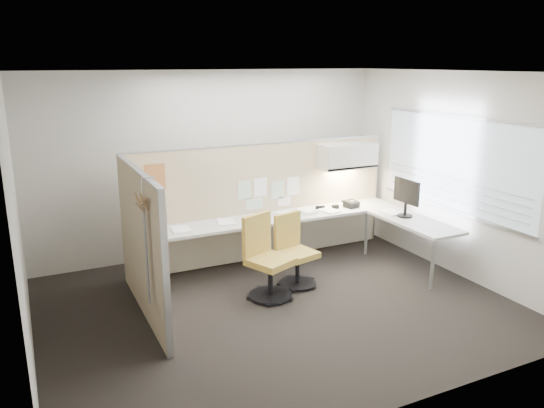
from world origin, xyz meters
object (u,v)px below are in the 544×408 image
phone (351,204)px  chair_left (294,253)px  monitor (406,196)px  desk (300,225)px  chair_right (266,260)px

phone → chair_left: bearing=-165.3°
monitor → desk: bearing=63.4°
monitor → phone: size_ratio=2.24×
chair_right → monitor: bearing=-19.4°
chair_right → monitor: (2.30, 0.13, 0.56)m
chair_right → monitor: size_ratio=1.91×
chair_right → phone: size_ratio=4.27×
desk → phone: phone is taller
chair_left → chair_right: 0.54m
chair_left → monitor: size_ratio=1.73×
monitor → phone: (-0.41, 0.78, -0.27)m
desk → phone: bearing=6.0°
chair_left → phone: chair_left is taller
desk → chair_right: bearing=-138.9°
desk → chair_left: 0.77m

